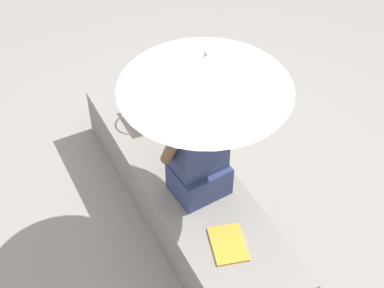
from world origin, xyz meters
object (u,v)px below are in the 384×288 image
(handbag_black, at_px, (159,101))
(magazine, at_px, (228,244))
(person_seated, at_px, (200,148))
(parasol, at_px, (205,72))

(handbag_black, distance_m, magazine, 1.26)
(person_seated, relative_size, magazine, 3.21)
(parasol, bearing_deg, handbag_black, -3.14)
(person_seated, bearing_deg, handbag_black, -5.56)
(handbag_black, bearing_deg, magazine, 174.35)
(parasol, xyz_separation_m, magazine, (-0.47, 0.08, -0.94))
(person_seated, xyz_separation_m, magazine, (-0.47, 0.05, -0.38))
(person_seated, height_order, parasol, parasol)
(parasol, distance_m, handbag_black, 1.12)
(parasol, bearing_deg, magazine, 170.29)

